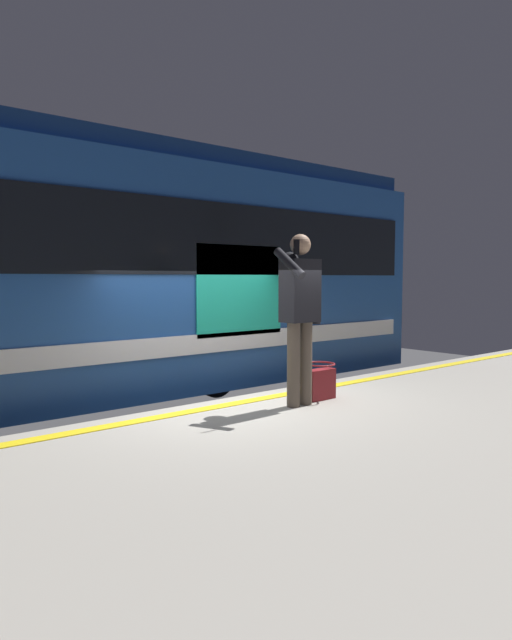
# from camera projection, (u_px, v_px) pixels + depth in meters

# --- Properties ---
(ground_plane) EXTENTS (24.67, 24.67, 0.00)m
(ground_plane) POSITION_uv_depth(u_px,v_px,m) (227.00, 488.00, 6.46)
(ground_plane) COLOR #3D3D3F
(platform) EXTENTS (15.97, 4.78, 1.05)m
(platform) POSITION_uv_depth(u_px,v_px,m) (401.00, 509.00, 4.59)
(platform) COLOR #9E998E
(platform) RESTS_ON ground
(safety_line) EXTENTS (15.66, 0.16, 0.01)m
(safety_line) POSITION_uv_depth(u_px,v_px,m) (243.00, 402.00, 6.15)
(safety_line) COLOR yellow
(safety_line) RESTS_ON platform
(track_rail_near) EXTENTS (20.77, 0.08, 0.16)m
(track_rail_near) POSITION_uv_depth(u_px,v_px,m) (160.00, 450.00, 7.61)
(track_rail_near) COLOR slate
(track_rail_near) RESTS_ON ground
(track_rail_far) EXTENTS (20.77, 0.08, 0.16)m
(track_rail_far) POSITION_uv_depth(u_px,v_px,m) (114.00, 428.00, 8.71)
(track_rail_far) COLOR slate
(track_rail_far) RESTS_ON ground
(train_carriage) EXTENTS (10.83, 3.12, 3.93)m
(train_carriage) POSITION_uv_depth(u_px,v_px,m) (51.00, 271.00, 7.23)
(train_carriage) COLOR #1E478C
(train_carriage) RESTS_ON ground
(passenger) EXTENTS (0.57, 0.55, 1.82)m
(passenger) POSITION_uv_depth(u_px,v_px,m) (300.00, 305.00, 5.93)
(passenger) COLOR brown
(passenger) RESTS_ON platform
(handbag) EXTENTS (0.37, 0.34, 0.41)m
(handbag) POSITION_uv_depth(u_px,v_px,m) (320.00, 382.00, 6.29)
(handbag) COLOR maroon
(handbag) RESTS_ON platform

